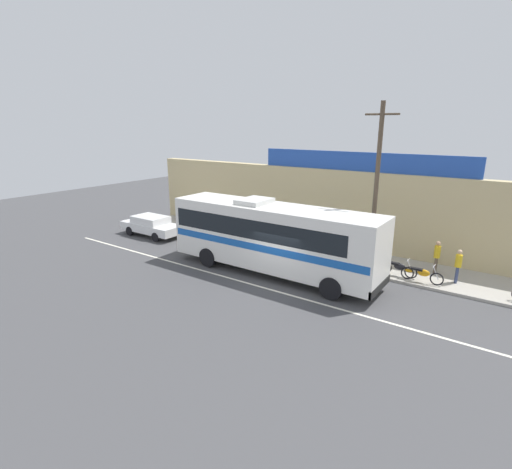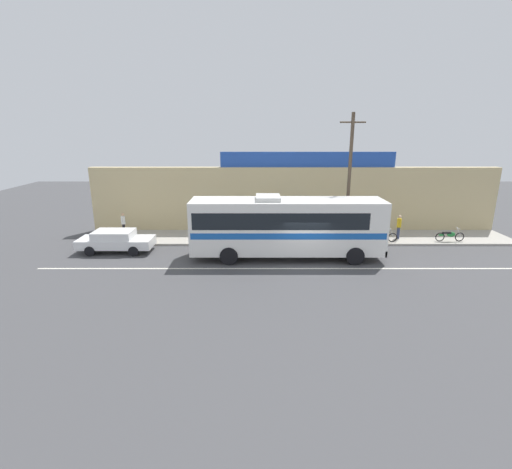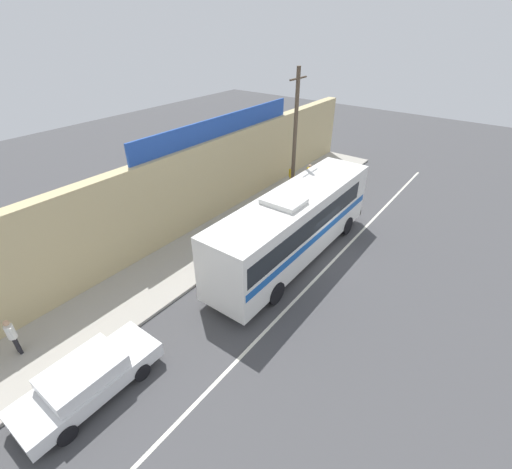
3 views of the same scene
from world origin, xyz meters
The scene contains 13 objects.
ground_plane centered at (0.00, 0.00, 0.00)m, with size 70.00×70.00×0.00m, color #444447.
sidewalk_slab centered at (0.00, 5.20, 0.07)m, with size 30.00×3.60×0.14m, color #A8A399.
storefront_facade centered at (0.00, 7.35, 2.40)m, with size 30.00×0.70×4.80m, color tan.
storefront_billboard centered at (0.95, 7.35, 5.35)m, with size 12.74×0.12×1.10m, color #234CAD.
road_center_stripe centered at (0.00, -0.80, 0.00)m, with size 30.00×0.14×0.01m, color silver.
intercity_bus centered at (-1.08, 1.05, 2.07)m, with size 11.27×2.66×3.78m.
parked_car centered at (-11.67, 2.21, 0.74)m, with size 4.60×1.90×1.37m.
utility_pole centered at (3.16, 3.79, 4.45)m, with size 1.60×0.22×8.36m.
motorcycle_red centered at (5.66, 3.85, 0.57)m, with size 1.96×0.56×0.94m.
motorcycle_black centered at (4.50, 4.04, 0.57)m, with size 1.86×0.56×0.94m.
pedestrian_far_left centered at (-12.36, 5.76, 1.05)m, with size 0.30×0.48×1.58m.
pedestrian_near_shop centered at (7.07, 4.74, 1.10)m, with size 0.30×0.48×1.65m.
pedestrian_far_right centered at (5.97, 5.54, 1.12)m, with size 0.30×0.48×1.68m.
Camera 1 is at (9.20, -14.94, 7.44)m, focal length 27.33 mm.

